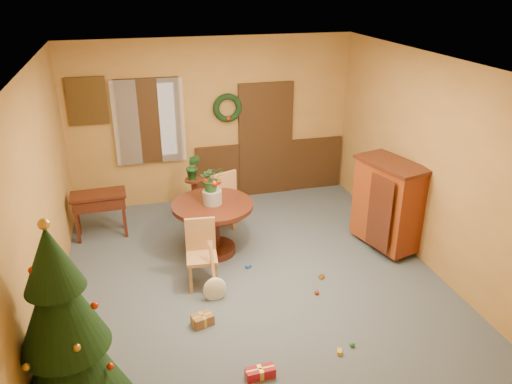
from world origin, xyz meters
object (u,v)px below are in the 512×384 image
object	(u,v)px
christmas_tree	(65,336)
chair_near	(201,251)
dining_table	(213,218)
writing_desk	(99,204)
sideboard	(388,203)

from	to	relation	value
christmas_tree	chair_near	bearing A→B (deg)	53.96
dining_table	writing_desk	world-z (taller)	dining_table
dining_table	christmas_tree	world-z (taller)	christmas_tree
chair_near	sideboard	xyz separation A→B (m)	(2.84, 0.26, 0.24)
dining_table	christmas_tree	distance (m)	3.30
writing_desk	dining_table	bearing A→B (deg)	-30.83
sideboard	dining_table	bearing A→B (deg)	169.36
christmas_tree	sideboard	distance (m)	4.87
writing_desk	sideboard	size ratio (longest dim) A/B	0.62
sideboard	chair_near	bearing A→B (deg)	-174.73
christmas_tree	sideboard	bearing A→B (deg)	27.88
chair_near	writing_desk	distance (m)	2.16
chair_near	christmas_tree	bearing A→B (deg)	-126.04
dining_table	chair_near	world-z (taller)	chair_near
dining_table	chair_near	xyz separation A→B (m)	(-0.29, -0.74, -0.08)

